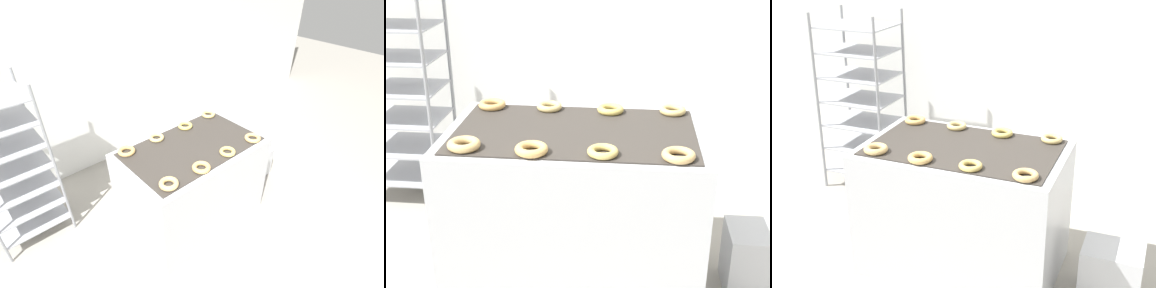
# 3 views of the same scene
# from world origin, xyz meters

# --- Properties ---
(ground_plane) EXTENTS (14.00, 14.00, 0.00)m
(ground_plane) POSITION_xyz_m (0.00, 0.00, 0.00)
(ground_plane) COLOR #9E998E
(wall_back) EXTENTS (8.00, 0.05, 2.80)m
(wall_back) POSITION_xyz_m (0.00, 2.12, 1.40)
(wall_back) COLOR white
(wall_back) RESTS_ON ground_plane
(fryer_machine) EXTENTS (1.28, 0.80, 0.86)m
(fryer_machine) POSITION_xyz_m (0.00, 0.65, 0.43)
(fryer_machine) COLOR silver
(fryer_machine) RESTS_ON ground_plane
(baking_rack_cart) EXTENTS (0.61, 0.48, 1.52)m
(baking_rack_cart) POSITION_xyz_m (-1.29, 1.52, 0.78)
(baking_rack_cart) COLOR gray
(baking_rack_cart) RESTS_ON ground_plane
(glaze_bin) EXTENTS (0.37, 0.29, 0.35)m
(glaze_bin) POSITION_xyz_m (0.98, 0.65, 0.18)
(glaze_bin) COLOR silver
(glaze_bin) RESTS_ON ground_plane
(donut_near_left) EXTENTS (0.15, 0.15, 0.04)m
(donut_near_left) POSITION_xyz_m (-0.48, 0.37, 0.88)
(donut_near_left) COLOR tan
(donut_near_left) RESTS_ON fryer_machine
(donut_near_midleft) EXTENTS (0.15, 0.15, 0.04)m
(donut_near_midleft) POSITION_xyz_m (-0.16, 0.35, 0.88)
(donut_near_midleft) COLOR #E2B263
(donut_near_midleft) RESTS_ON fryer_machine
(donut_near_midright) EXTENTS (0.14, 0.14, 0.03)m
(donut_near_midright) POSITION_xyz_m (0.15, 0.36, 0.88)
(donut_near_midright) COLOR #D5B861
(donut_near_midright) RESTS_ON fryer_machine
(donut_near_right) EXTENTS (0.15, 0.15, 0.04)m
(donut_near_right) POSITION_xyz_m (0.48, 0.36, 0.88)
(donut_near_right) COLOR tan
(donut_near_right) RESTS_ON fryer_machine
(donut_far_left) EXTENTS (0.15, 0.15, 0.04)m
(donut_far_left) POSITION_xyz_m (-0.49, 0.94, 0.88)
(donut_far_left) COLOR tan
(donut_far_left) RESTS_ON fryer_machine
(donut_far_midleft) EXTENTS (0.14, 0.14, 0.03)m
(donut_far_midleft) POSITION_xyz_m (-0.17, 0.95, 0.88)
(donut_far_midleft) COLOR #D4B871
(donut_far_midleft) RESTS_ON fryer_machine
(donut_far_midright) EXTENTS (0.14, 0.14, 0.03)m
(donut_far_midright) POSITION_xyz_m (0.16, 0.93, 0.88)
(donut_far_midright) COLOR #D8BE5E
(donut_far_midright) RESTS_ON fryer_machine
(donut_far_right) EXTENTS (0.14, 0.14, 0.03)m
(donut_far_right) POSITION_xyz_m (0.49, 0.95, 0.88)
(donut_far_right) COLOR #D6B76D
(donut_far_right) RESTS_ON fryer_machine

